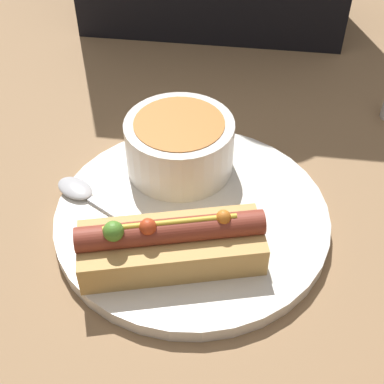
# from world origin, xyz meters

# --- Properties ---
(ground_plane) EXTENTS (4.00, 4.00, 0.00)m
(ground_plane) POSITION_xyz_m (0.00, 0.00, 0.00)
(ground_plane) COLOR #93704C
(dinner_plate) EXTENTS (0.27, 0.27, 0.01)m
(dinner_plate) POSITION_xyz_m (0.00, 0.00, 0.01)
(dinner_plate) COLOR white
(dinner_plate) RESTS_ON ground_plane
(hot_dog) EXTENTS (0.17, 0.10, 0.06)m
(hot_dog) POSITION_xyz_m (-0.01, -0.06, 0.04)
(hot_dog) COLOR tan
(hot_dog) RESTS_ON dinner_plate
(soup_bowl) EXTENTS (0.11, 0.11, 0.06)m
(soup_bowl) POSITION_xyz_m (-0.02, 0.07, 0.05)
(soup_bowl) COLOR silver
(soup_bowl) RESTS_ON dinner_plate
(spoon) EXTENTS (0.15, 0.10, 0.01)m
(spoon) POSITION_xyz_m (-0.10, 0.00, 0.02)
(spoon) COLOR #B7B7BC
(spoon) RESTS_ON dinner_plate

